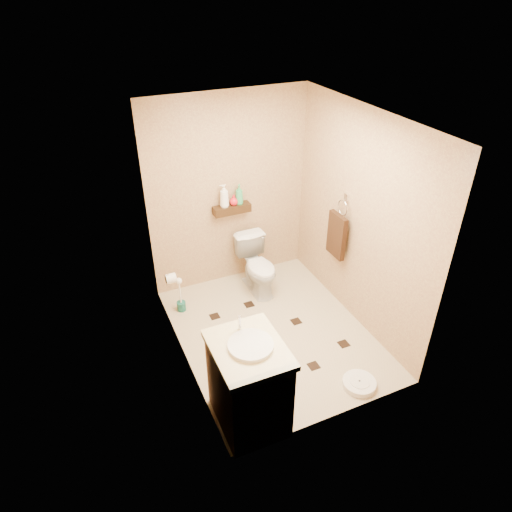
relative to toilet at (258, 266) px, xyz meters
name	(u,v)px	position (x,y,z in m)	size (l,w,h in m)	color
ground	(273,333)	(-0.20, -0.83, -0.35)	(2.50, 2.50, 0.00)	#C6B790
wall_back	(229,193)	(-0.20, 0.42, 0.85)	(2.00, 0.04, 2.40)	tan
wall_front	(346,315)	(-0.20, -2.08, 0.85)	(2.00, 0.04, 2.40)	tan
wall_left	(177,263)	(-1.20, -0.83, 0.85)	(0.04, 2.50, 2.40)	tan
wall_right	(359,221)	(0.80, -0.83, 0.85)	(0.04, 2.50, 2.40)	tan
ceiling	(278,119)	(-0.20, -0.83, 2.05)	(2.00, 2.50, 0.02)	white
wall_shelf	(232,209)	(-0.20, 0.34, 0.67)	(0.46, 0.14, 0.10)	#39240F
floor_accents	(278,333)	(-0.15, -0.86, -0.34)	(1.24, 1.32, 0.01)	black
toilet	(258,266)	(0.00, 0.00, 0.00)	(0.39, 0.68, 0.69)	white
vanity	(249,383)	(-0.90, -1.78, 0.10)	(0.60, 0.72, 1.01)	brown
bathroom_scale	(359,383)	(0.24, -1.88, -0.31)	(0.40, 0.40, 0.07)	white
toilet_brush	(181,299)	(-1.02, -0.02, -0.18)	(0.11, 0.11, 0.46)	#175F52
towel_ring	(337,233)	(0.71, -0.58, 0.60)	(0.12, 0.30, 0.76)	silver
toilet_paper	(171,278)	(-1.14, -0.18, 0.25)	(0.12, 0.11, 0.12)	white
bottle_a	(224,196)	(-0.29, 0.34, 0.87)	(0.11, 0.11, 0.28)	white
bottle_b	(225,201)	(-0.29, 0.34, 0.80)	(0.07, 0.07, 0.15)	yellow
bottle_c	(234,200)	(-0.17, 0.34, 0.79)	(0.10, 0.10, 0.13)	red
bottle_d	(239,195)	(-0.10, 0.34, 0.85)	(0.10, 0.10, 0.25)	#38A864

